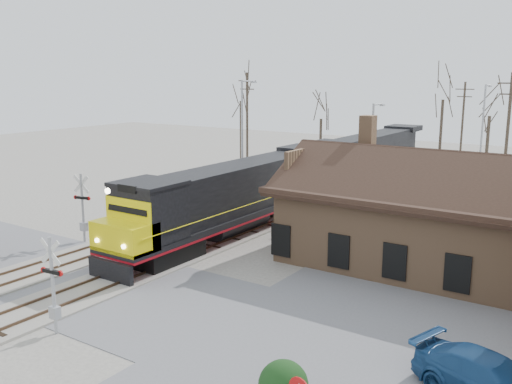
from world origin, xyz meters
TOP-DOWN VIEW (x-y plane):
  - ground at (0.00, 0.00)m, footprint 140.00×140.00m
  - road at (0.00, 0.00)m, footprint 60.00×9.00m
  - parking_lot at (18.00, 4.00)m, footprint 22.00×26.00m
  - track_main at (0.00, 15.00)m, footprint 3.40×90.00m
  - track_siding at (-4.50, 15.00)m, footprint 3.40×90.00m
  - depot at (11.99, 12.00)m, footprint 15.20×9.31m
  - locomotive_lead at (0.00, 10.70)m, footprint 3.21×21.50m
  - locomotive_trailing at (0.00, 32.48)m, footprint 3.21×21.50m
  - crossbuck_near at (2.57, -4.57)m, footprint 1.16×0.30m
  - crossbuck_far at (-6.79, 4.61)m, footprint 1.22×0.35m
  - parked_car at (18.19, 0.05)m, footprint 5.57×3.56m
  - streetlight_a at (-5.79, 20.38)m, footprint 0.25×2.04m
  - streetlight_b at (4.94, 21.79)m, footprint 0.25×2.04m
  - streetlight_c at (9.12, 37.66)m, footprint 0.25×2.04m
  - utility_pole_a at (-11.13, 28.63)m, footprint 2.00×0.24m
  - utility_pole_b at (4.91, 47.08)m, footprint 2.00×0.24m
  - utility_pole_c at (12.98, 28.16)m, footprint 2.00×0.24m
  - tree_a at (-15.84, 34.21)m, footprint 4.88×4.88m
  - tree_b at (-8.91, 40.09)m, footprint 3.51×3.51m
  - tree_c at (3.08, 45.47)m, footprint 5.01×5.01m
  - tree_d at (9.04, 40.52)m, footprint 4.19×4.19m

SIDE VIEW (x-z plane):
  - ground at x=0.00m, z-range 0.00..0.00m
  - road at x=0.00m, z-range 0.00..0.03m
  - parking_lot at x=18.00m, z-range 0.01..0.04m
  - track_main at x=0.00m, z-range -0.05..0.19m
  - track_siding at x=-4.50m, z-range -0.05..0.19m
  - parked_car at x=18.19m, z-range 0.00..1.50m
  - crossbuck_near at x=2.57m, z-range -0.12..3.92m
  - crossbuck_far at x=-6.79m, z-range -0.15..4.16m
  - depot at x=11.99m, z-range -1.54..6.36m
  - locomotive_trailing at x=0.00m, z-range 0.25..4.77m
  - locomotive_lead at x=0.00m, z-range 0.12..4.90m
  - streetlight_b at x=4.94m, z-range 0.53..8.68m
  - utility_pole_b at x=4.91m, z-range 0.22..9.63m
  - streetlight_c at x=9.12m, z-range 0.54..9.86m
  - utility_pole_c at x=12.98m, z-range 0.23..10.62m
  - utility_pole_a at x=-11.13m, z-range 0.23..10.62m
  - streetlight_a at x=-5.79m, z-range 0.54..10.32m
  - tree_b at x=-8.91m, z-range 1.81..10.41m
  - tree_d at x=9.04m, z-range 2.17..12.44m
  - tree_a at x=-15.84m, z-range 2.54..14.50m
  - tree_c at x=3.08m, z-range 2.61..14.88m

